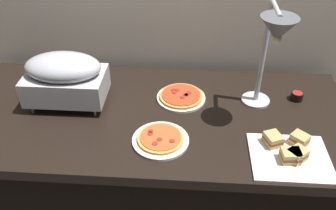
{
  "coord_description": "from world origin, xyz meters",
  "views": [
    {
      "loc": [
        0.16,
        -1.37,
        1.82
      ],
      "look_at": [
        0.06,
        0.0,
        0.81
      ],
      "focal_mm": 38.79,
      "sensor_mm": 36.0,
      "label": 1
    }
  ],
  "objects_px": {
    "heat_lamp": "(274,39)",
    "pizza_plate_center": "(161,139)",
    "pizza_plate_front": "(181,97)",
    "sandwich_platter": "(290,153)",
    "sauce_cup_near": "(297,96)",
    "chafing_dish": "(65,77)"
  },
  "relations": [
    {
      "from": "chafing_dish",
      "to": "sauce_cup_near",
      "type": "bearing_deg",
      "value": 5.27
    },
    {
      "from": "pizza_plate_center",
      "to": "sauce_cup_near",
      "type": "distance_m",
      "value": 0.75
    },
    {
      "from": "pizza_plate_front",
      "to": "pizza_plate_center",
      "type": "distance_m",
      "value": 0.34
    },
    {
      "from": "pizza_plate_front",
      "to": "pizza_plate_center",
      "type": "xyz_separation_m",
      "value": [
        -0.08,
        -0.33,
        -0.0
      ]
    },
    {
      "from": "chafing_dish",
      "to": "sandwich_platter",
      "type": "relative_size",
      "value": 1.17
    },
    {
      "from": "chafing_dish",
      "to": "heat_lamp",
      "type": "height_order",
      "value": "heat_lamp"
    },
    {
      "from": "pizza_plate_center",
      "to": "sandwich_platter",
      "type": "xyz_separation_m",
      "value": [
        0.54,
        -0.05,
        0.01
      ]
    },
    {
      "from": "heat_lamp",
      "to": "sandwich_platter",
      "type": "relative_size",
      "value": 1.63
    },
    {
      "from": "pizza_plate_center",
      "to": "sandwich_platter",
      "type": "relative_size",
      "value": 0.77
    },
    {
      "from": "heat_lamp",
      "to": "sauce_cup_near",
      "type": "xyz_separation_m",
      "value": [
        0.21,
        0.17,
        -0.39
      ]
    },
    {
      "from": "chafing_dish",
      "to": "pizza_plate_center",
      "type": "bearing_deg",
      "value": -28.32
    },
    {
      "from": "pizza_plate_front",
      "to": "sauce_cup_near",
      "type": "height_order",
      "value": "sauce_cup_near"
    },
    {
      "from": "heat_lamp",
      "to": "pizza_plate_center",
      "type": "bearing_deg",
      "value": -156.63
    },
    {
      "from": "chafing_dish",
      "to": "heat_lamp",
      "type": "distance_m",
      "value": 0.96
    },
    {
      "from": "pizza_plate_front",
      "to": "sauce_cup_near",
      "type": "relative_size",
      "value": 3.99
    },
    {
      "from": "pizza_plate_front",
      "to": "sandwich_platter",
      "type": "distance_m",
      "value": 0.6
    },
    {
      "from": "pizza_plate_front",
      "to": "sauce_cup_near",
      "type": "bearing_deg",
      "value": 3.48
    },
    {
      "from": "pizza_plate_front",
      "to": "pizza_plate_center",
      "type": "relative_size",
      "value": 0.99
    },
    {
      "from": "chafing_dish",
      "to": "pizza_plate_center",
      "type": "relative_size",
      "value": 1.53
    },
    {
      "from": "pizza_plate_center",
      "to": "sandwich_platter",
      "type": "height_order",
      "value": "sandwich_platter"
    },
    {
      "from": "heat_lamp",
      "to": "sauce_cup_near",
      "type": "height_order",
      "value": "heat_lamp"
    },
    {
      "from": "chafing_dish",
      "to": "sandwich_platter",
      "type": "bearing_deg",
      "value": -17.02
    }
  ]
}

